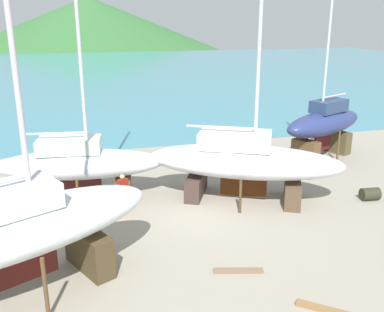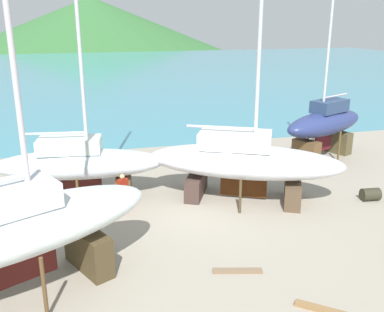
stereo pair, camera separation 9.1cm
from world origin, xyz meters
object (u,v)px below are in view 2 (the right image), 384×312
sailboat_small_center (79,163)px  barrel_blue_faded (266,157)px  sailboat_far_slipway (244,161)px  barrel_rust_mid (370,194)px  sailboat_large_starboard (17,230)px  sailboat_mid_port (325,124)px  worker (123,192)px

sailboat_small_center → barrel_blue_faded: sailboat_small_center is taller
sailboat_far_slipway → barrel_rust_mid: size_ratio=17.25×
sailboat_large_starboard → barrel_blue_faded: size_ratio=14.64×
sailboat_mid_port → sailboat_large_starboard: bearing=7.2°
sailboat_small_center → sailboat_mid_port: 14.45m
sailboat_mid_port → barrel_blue_faded: bearing=-19.0°
sailboat_mid_port → barrel_rust_mid: bearing=53.9°
worker → sailboat_small_center: bearing=-178.6°
barrel_blue_faded → sailboat_mid_port: bearing=5.3°
sailboat_mid_port → sailboat_small_center: bearing=-14.3°
sailboat_small_center → sailboat_large_starboard: sailboat_small_center is taller
sailboat_far_slipway → sailboat_large_starboard: bearing=-123.7°
sailboat_small_center → sailboat_mid_port: sailboat_small_center is taller
sailboat_far_slipway → worker: (-5.52, -0.02, -0.96)m
sailboat_far_slipway → worker: 5.61m
sailboat_mid_port → barrel_rust_mid: 6.75m
worker → barrel_rust_mid: 11.31m
barrel_blue_faded → barrel_rust_mid: size_ratio=1.10×
barrel_rust_mid → sailboat_mid_port: bearing=78.2°
worker → sailboat_mid_port: bearing=73.1°
sailboat_small_center → sailboat_mid_port: (14.23, 2.51, 0.37)m
sailboat_far_slipway → barrel_rust_mid: sailboat_far_slipway is taller
sailboat_small_center → sailboat_large_starboard: size_ratio=1.01×
sailboat_large_starboard → worker: (3.60, 5.21, -1.27)m
sailboat_small_center → barrel_blue_faded: (10.40, 2.15, -1.23)m
sailboat_mid_port → barrel_blue_faded: (-3.83, -0.35, -1.60)m
sailboat_far_slipway → sailboat_small_center: bearing=-169.9°
sailboat_large_starboard → sailboat_mid_port: 18.88m
sailboat_large_starboard → sailboat_mid_port: size_ratio=1.27×
barrel_blue_faded → barrel_rust_mid: (2.49, -6.02, -0.16)m
sailboat_large_starboard → barrel_blue_faded: (12.27, 9.52, -1.72)m
worker → barrel_rust_mid: size_ratio=2.11×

